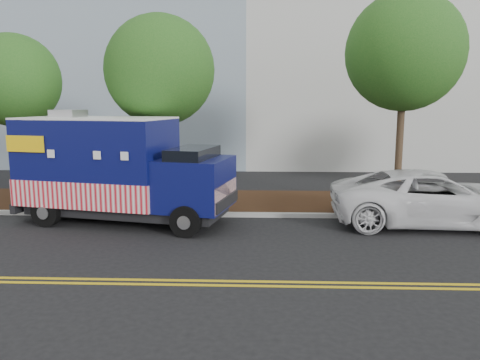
{
  "coord_description": "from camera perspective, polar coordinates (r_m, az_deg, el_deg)",
  "views": [
    {
      "loc": [
        2.68,
        -14.2,
        3.9
      ],
      "look_at": [
        2.11,
        0.6,
        1.42
      ],
      "focal_mm": 35.0,
      "sensor_mm": 36.0,
      "label": 1
    }
  ],
  "objects": [
    {
      "name": "curb",
      "position": [
        16.28,
        -7.34,
        -4.15
      ],
      "size": [
        120.0,
        0.18,
        0.15
      ],
      "primitive_type": "cube",
      "color": "#9E9E99",
      "rests_on": "ground"
    },
    {
      "name": "mulch_strip",
      "position": [
        18.31,
        -6.26,
        -2.6
      ],
      "size": [
        120.0,
        4.0,
        0.15
      ],
      "primitive_type": "cube",
      "color": "#311B0D",
      "rests_on": "ground"
    },
    {
      "name": "white_car",
      "position": [
        16.07,
        22.3,
        -2.07
      ],
      "size": [
        6.39,
        3.17,
        1.74
      ],
      "primitive_type": "imported",
      "rotation": [
        0.0,
        0.0,
        1.53
      ],
      "color": "silver",
      "rests_on": "ground"
    },
    {
      "name": "tree_b",
      "position": [
        17.85,
        -9.73,
        13.02
      ],
      "size": [
        4.03,
        4.03,
        7.06
      ],
      "color": "#38281C",
      "rests_on": "ground"
    },
    {
      "name": "tree_a",
      "position": [
        20.17,
        -25.88,
        10.83
      ],
      "size": [
        3.53,
        3.53,
        6.47
      ],
      "color": "#38281C",
      "rests_on": "ground"
    },
    {
      "name": "tree_c",
      "position": [
        18.01,
        19.42,
        14.46
      ],
      "size": [
        4.15,
        4.15,
        7.7
      ],
      "color": "#38281C",
      "rests_on": "ground"
    },
    {
      "name": "food_truck",
      "position": [
        15.72,
        -14.95,
        0.96
      ],
      "size": [
        7.28,
        3.91,
        3.64
      ],
      "rotation": [
        0.0,
        0.0,
        -0.21
      ],
      "color": "black",
      "rests_on": "ground"
    },
    {
      "name": "centerline_far",
      "position": [
        10.61,
        -12.87,
        -12.26
      ],
      "size": [
        120.0,
        0.1,
        0.01
      ],
      "primitive_type": "cube",
      "color": "gold",
      "rests_on": "ground"
    },
    {
      "name": "centerline_near",
      "position": [
        10.84,
        -12.53,
        -11.78
      ],
      "size": [
        120.0,
        0.1,
        0.01
      ],
      "primitive_type": "cube",
      "color": "gold",
      "rests_on": "ground"
    },
    {
      "name": "ground",
      "position": [
        14.97,
        -8.22,
        -5.69
      ],
      "size": [
        120.0,
        120.0,
        0.0
      ],
      "primitive_type": "plane",
      "color": "black",
      "rests_on": "ground"
    },
    {
      "name": "sign_post",
      "position": [
        17.94,
        -24.59,
        -0.01
      ],
      "size": [
        0.06,
        0.06,
        2.4
      ],
      "primitive_type": "cube",
      "color": "#473828",
      "rests_on": "ground"
    }
  ]
}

